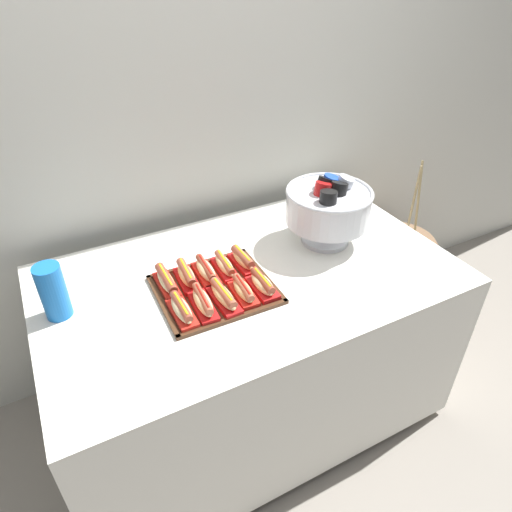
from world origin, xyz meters
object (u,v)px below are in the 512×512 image
at_px(hot_dog_5, 167,281).
at_px(hot_dog_8, 225,266).
at_px(hot_dog_4, 263,284).
at_px(buffet_table, 251,343).
at_px(serving_tray, 215,290).
at_px(punch_bowl, 328,205).
at_px(hot_dog_0, 182,310).
at_px(hot_dog_2, 224,296).
at_px(hot_dog_1, 203,303).
at_px(hot_dog_3, 243,291).
at_px(hot_dog_7, 206,271).
at_px(floor_vase, 392,275).
at_px(hot_dog_9, 243,260).
at_px(hot_dog_6, 187,276).
at_px(cup_stack, 53,292).

bearing_deg(hot_dog_5, hot_dog_8, -1.10).
height_order(hot_dog_4, hot_dog_5, hot_dog_5).
relative_size(buffet_table, serving_tray, 3.77).
distance_m(buffet_table, punch_bowl, 0.66).
distance_m(buffet_table, hot_dog_0, 0.52).
relative_size(hot_dog_2, punch_bowl, 0.53).
relative_size(hot_dog_1, hot_dog_3, 1.11).
height_order(hot_dog_3, hot_dog_4, hot_dog_4).
relative_size(hot_dog_2, hot_dog_7, 1.06).
height_order(buffet_table, hot_dog_0, hot_dog_0).
xyz_separation_m(serving_tray, hot_dog_1, (-0.08, -0.08, 0.03)).
height_order(hot_dog_1, hot_dog_3, hot_dog_1).
relative_size(hot_dog_3, hot_dog_5, 0.91).
xyz_separation_m(hot_dog_3, hot_dog_4, (0.07, -0.00, 0.00)).
distance_m(floor_vase, hot_dog_1, 1.47).
xyz_separation_m(hot_dog_1, hot_dog_9, (0.23, 0.16, 0.00)).
bearing_deg(hot_dog_9, punch_bowl, 1.95).
bearing_deg(hot_dog_9, serving_tray, -152.29).
xyz_separation_m(buffet_table, hot_dog_2, (-0.16, -0.12, 0.41)).
height_order(hot_dog_5, hot_dog_7, hot_dog_5).
distance_m(buffet_table, floor_vase, 1.10).
relative_size(hot_dog_8, punch_bowl, 0.48).
height_order(floor_vase, hot_dog_9, floor_vase).
height_order(hot_dog_0, hot_dog_9, hot_dog_9).
bearing_deg(serving_tray, hot_dog_8, 46.63).
height_order(hot_dog_3, hot_dog_7, hot_dog_7).
bearing_deg(hot_dog_9, hot_dog_7, 178.90).
bearing_deg(punch_bowl, hot_dog_9, -178.05).
height_order(hot_dog_0, hot_dog_4, hot_dog_4).
bearing_deg(hot_dog_8, buffet_table, -30.11).
bearing_deg(hot_dog_6, hot_dog_4, -37.35).
bearing_deg(punch_bowl, serving_tray, -170.25).
xyz_separation_m(floor_vase, hot_dog_7, (-1.21, -0.21, 0.59)).
height_order(hot_dog_0, hot_dog_2, hot_dog_2).
bearing_deg(hot_dog_6, hot_dog_3, -48.83).
xyz_separation_m(hot_dog_0, hot_dog_3, (0.22, -0.00, -0.00)).
bearing_deg(hot_dog_1, punch_bowl, 15.74).
relative_size(hot_dog_2, hot_dog_9, 1.17).
bearing_deg(hot_dog_1, hot_dog_3, -1.10).
height_order(hot_dog_6, cup_stack, cup_stack).
height_order(hot_dog_6, hot_dog_9, hot_dog_6).
height_order(hot_dog_1, hot_dog_7, hot_dog_1).
height_order(hot_dog_2, cup_stack, cup_stack).
height_order(hot_dog_1, hot_dog_5, same).
relative_size(buffet_table, hot_dog_8, 9.32).
relative_size(floor_vase, hot_dog_5, 5.42).
xyz_separation_m(floor_vase, hot_dog_3, (-1.14, -0.38, 0.58)).
bearing_deg(hot_dog_7, hot_dog_2, -91.10).
relative_size(hot_dog_2, hot_dog_6, 1.11).
relative_size(serving_tray, hot_dog_9, 2.64).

